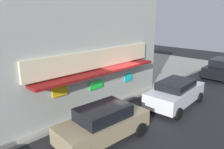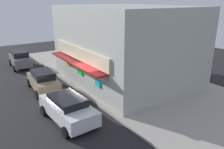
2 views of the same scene
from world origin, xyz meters
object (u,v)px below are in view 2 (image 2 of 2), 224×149
(potted_plant_by_doorway, at_px, (84,72))
(parked_car_white, at_px, (68,108))
(fire_hydrant, at_px, (108,97))
(parked_car_grey, at_px, (20,59))
(parked_car_tan, at_px, (43,80))
(pedestrian, at_px, (106,75))
(trash_can, at_px, (122,102))
(traffic_light, at_px, (94,55))

(potted_plant_by_doorway, relative_size, parked_car_white, 0.19)
(fire_hydrant, distance_m, parked_car_grey, 13.20)
(fire_hydrant, relative_size, parked_car_white, 0.18)
(potted_plant_by_doorway, height_order, parked_car_tan, parked_car_tan)
(pedestrian, relative_size, parked_car_grey, 0.45)
(trash_can, relative_size, parked_car_white, 0.18)
(traffic_light, xyz_separation_m, fire_hydrant, (2.10, -0.12, -2.56))
(fire_hydrant, xyz_separation_m, trash_can, (1.21, 0.28, 0.02))
(traffic_light, distance_m, parked_car_white, 4.84)
(fire_hydrant, bearing_deg, potted_plant_by_doorway, 169.59)
(traffic_light, distance_m, parked_car_tan, 4.80)
(potted_plant_by_doorway, height_order, parked_car_grey, parked_car_grey)
(parked_car_white, bearing_deg, parked_car_grey, 178.37)
(parked_car_tan, relative_size, parked_car_white, 0.94)
(traffic_light, relative_size, potted_plant_by_doorway, 5.35)
(potted_plant_by_doorway, height_order, parked_car_white, parked_car_white)
(fire_hydrant, xyz_separation_m, pedestrian, (-2.45, 1.36, 0.62))
(traffic_light, bearing_deg, fire_hydrant, -3.26)
(fire_hydrant, bearing_deg, trash_can, 12.87)
(fire_hydrant, xyz_separation_m, parked_car_grey, (-12.89, -2.85, 0.34))
(parked_car_grey, height_order, parked_car_white, parked_car_grey)
(traffic_light, distance_m, parked_car_grey, 11.41)
(pedestrian, bearing_deg, parked_car_grey, -158.02)
(traffic_light, relative_size, trash_can, 5.67)
(traffic_light, relative_size, parked_car_tan, 1.08)
(pedestrian, bearing_deg, traffic_light, -74.32)
(trash_can, height_order, parked_car_white, parked_car_white)
(traffic_light, distance_m, potted_plant_by_doorway, 4.47)
(potted_plant_by_doorway, bearing_deg, parked_car_white, -34.45)
(fire_hydrant, xyz_separation_m, parked_car_white, (0.54, -3.23, 0.28))
(potted_plant_by_doorway, xyz_separation_m, parked_car_white, (6.24, -4.28, 0.21))
(trash_can, bearing_deg, parked_car_grey, -167.49)
(potted_plant_by_doorway, distance_m, parked_car_tan, 4.01)
(fire_hydrant, height_order, pedestrian, pedestrian)
(fire_hydrant, relative_size, potted_plant_by_doorway, 0.94)
(fire_hydrant, bearing_deg, parked_car_white, -80.46)
(fire_hydrant, bearing_deg, pedestrian, 150.94)
(parked_car_tan, relative_size, parked_car_grey, 1.05)
(trash_can, distance_m, parked_car_white, 3.58)
(fire_hydrant, height_order, parked_car_tan, parked_car_tan)
(trash_can, xyz_separation_m, pedestrian, (-3.66, 1.09, 0.60))
(pedestrian, height_order, parked_car_white, pedestrian)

